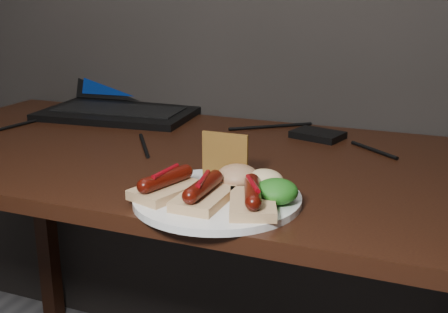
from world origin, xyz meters
TOP-DOWN VIEW (x-y plane):
  - desk at (0.00, 1.38)m, footprint 1.40×0.70m
  - laptop at (-0.32, 1.69)m, footprint 0.44×0.38m
  - hard_drive at (0.25, 1.60)m, footprint 0.13×0.11m
  - desk_cables at (-0.05, 1.51)m, footprint 0.94×0.42m
  - plate at (0.18, 1.14)m, footprint 0.33×0.33m
  - bread_sausage_left at (0.10, 1.11)m, footprint 0.10×0.13m
  - bread_sausage_center at (0.18, 1.10)m, footprint 0.07×0.12m
  - bread_sausage_right at (0.26, 1.11)m, footprint 0.11×0.13m
  - crispbread at (0.17, 1.22)m, footprint 0.09×0.01m
  - salad_greens at (0.28, 1.14)m, footprint 0.07×0.07m
  - salsa_mound at (0.20, 1.19)m, footprint 0.07×0.07m
  - coleslaw_mound at (0.25, 1.19)m, footprint 0.06×0.06m

SIDE VIEW (x-z plane):
  - desk at x=0.00m, z-range 0.29..1.04m
  - desk_cables at x=-0.05m, z-range 0.75..0.76m
  - plate at x=0.18m, z-range 0.75..0.76m
  - hard_drive at x=0.25m, z-range 0.75..0.77m
  - bread_sausage_left at x=0.10m, z-range 0.76..0.80m
  - bread_sausage_center at x=0.18m, z-range 0.76..0.80m
  - bread_sausage_right at x=0.26m, z-range 0.76..0.80m
  - coleslaw_mound at x=0.25m, z-range 0.76..0.80m
  - salad_greens at x=0.28m, z-range 0.76..0.80m
  - salsa_mound at x=0.20m, z-range 0.76..0.80m
  - laptop at x=-0.32m, z-range 0.68..0.93m
  - crispbread at x=0.17m, z-range 0.76..0.85m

